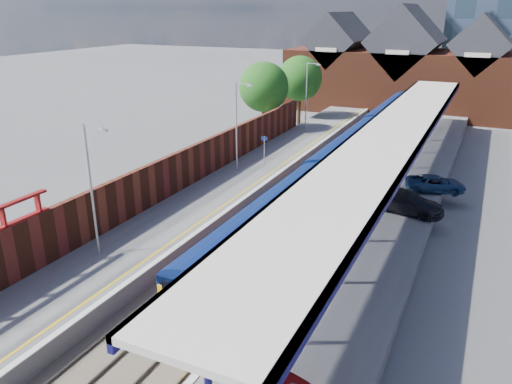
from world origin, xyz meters
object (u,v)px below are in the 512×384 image
parked_car_dark (406,202)px  parked_car_blue (435,184)px  train (374,132)px  lamp_post_c (238,121)px  lamp_post_b (93,183)px  lamp_post_d (308,92)px  platform_sign (264,146)px

parked_car_dark → parked_car_blue: bearing=-5.3°
train → lamp_post_c: lamp_post_c is taller
train → parked_car_blue: train is taller
train → lamp_post_b: lamp_post_b is taller
parked_car_blue → lamp_post_b: bearing=124.3°
train → lamp_post_c: bearing=-121.0°
lamp_post_b → lamp_post_d: (0.00, 32.00, 0.00)m
train → parked_car_blue: size_ratio=15.95×
train → lamp_post_b: (-7.86, -29.09, 2.87)m
lamp_post_d → parked_car_dark: size_ratio=1.45×
lamp_post_b → lamp_post_d: bearing=90.0°
train → parked_car_blue: 13.48m
train → lamp_post_d: 8.86m
lamp_post_c → lamp_post_d: bearing=90.0°
lamp_post_d → parked_car_blue: bearing=-44.1°
lamp_post_b → lamp_post_c: bearing=90.0°
lamp_post_b → platform_sign: lamp_post_b is taller
platform_sign → parked_car_dark: 13.32m
parked_car_blue → lamp_post_c: bearing=80.6°
train → lamp_post_b: 30.27m
lamp_post_b → lamp_post_d: 32.00m
lamp_post_c → lamp_post_b: bearing=-90.0°
train → lamp_post_c: size_ratio=9.42×
lamp_post_c → train: bearing=59.0°
train → lamp_post_d: bearing=159.7°
lamp_post_c → platform_sign: lamp_post_c is taller
lamp_post_c → parked_car_blue: bearing=6.1°
lamp_post_b → parked_car_blue: bearing=49.8°
lamp_post_c → lamp_post_d: 16.00m
lamp_post_c → parked_car_dark: size_ratio=1.45×
train → platform_sign: (-6.49, -11.09, 0.57)m
platform_sign → parked_car_dark: platform_sign is taller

